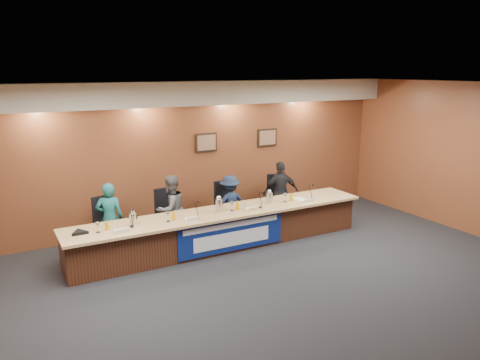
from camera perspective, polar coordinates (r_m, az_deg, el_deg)
The scene contains 40 objects.
floor at distance 7.53m, azimuth 6.30°, elevation -13.95°, with size 10.00×10.00×0.00m, color black.
ceiling at distance 6.70m, azimuth 7.01°, elevation 11.16°, with size 10.00×8.00×0.04m, color silver.
wall_back at distance 10.38m, azimuth -6.20°, elevation 3.06°, with size 10.00×0.04×3.20m, color brown.
soffit at distance 10.00m, azimuth -5.84°, elevation 10.47°, with size 10.00×0.50×0.50m, color beige.
dais_body at distance 9.29m, azimuth -2.18°, elevation -6.10°, with size 6.00×0.80×0.70m, color #3E1E11.
dais_top at distance 9.13m, azimuth -2.06°, elevation -3.97°, with size 6.10×0.95×0.05m, color tan.
banner at distance 8.93m, azimuth -0.98°, elevation -6.70°, with size 2.20×0.02×0.65m, color navy.
banner_text_upper at distance 8.86m, azimuth -0.95°, elevation -5.51°, with size 2.00×0.01×0.10m, color silver.
banner_text_lower at distance 8.95m, azimuth -0.94°, elevation -7.20°, with size 1.60×0.01×0.28m, color silver.
wall_photo_left at distance 10.47m, azimuth -4.15°, elevation 4.58°, with size 0.52×0.04×0.42m, color black.
wall_photo_right at distance 11.22m, azimuth 3.32°, elevation 5.19°, with size 0.52×0.04×0.42m, color black.
panelist_a at distance 9.19m, azimuth -15.60°, elevation -4.55°, with size 0.51×0.33×1.39m, color #155655.
panelist_b at distance 9.51m, azimuth -8.41°, elevation -3.55°, with size 0.68×0.53×1.40m, color #4E4F54.
panelist_c at distance 10.05m, azimuth -1.23°, elevation -2.93°, with size 0.81×0.46×1.25m, color #141F38.
panelist_d at distance 10.67m, azimuth 4.99°, elevation -1.52°, with size 0.83×0.35×1.42m, color black.
office_chair_a at distance 9.35m, azimuth -15.66°, elevation -5.64°, with size 0.48×0.48×0.08m, color black.
office_chair_b at distance 9.67m, azimuth -8.58°, elevation -4.64°, with size 0.48×0.48×0.08m, color black.
office_chair_c at distance 10.18m, azimuth -1.48°, elevation -3.56°, with size 0.48×0.48×0.08m, color black.
office_chair_d at distance 10.81m, azimuth 4.67°, elevation -2.58°, with size 0.48×0.48×0.08m, color black.
nameplate_a at distance 8.19m, azimuth -14.15°, elevation -5.95°, with size 0.24×0.06×0.09m, color white.
microphone_a at distance 8.44m, azimuth -13.06°, elevation -5.55°, with size 0.07×0.07×0.02m, color black.
juice_glass_a at distance 8.37m, azimuth -15.92°, elevation -5.41°, with size 0.06×0.06×0.15m, color #E39300.
water_glass_a at distance 8.28m, azimuth -16.95°, elevation -5.58°, with size 0.08×0.08×0.18m, color silver.
nameplate_b at distance 8.59m, azimuth -5.80°, elevation -4.68°, with size 0.24×0.06×0.09m, color white.
microphone_b at distance 8.76m, azimuth -5.36°, elevation -4.55°, with size 0.07×0.07×0.02m, color black.
juice_glass_b at distance 8.65m, azimuth -8.13°, elevation -4.40°, with size 0.06×0.06×0.15m, color #E39300.
water_glass_b at distance 8.58m, azimuth -8.78°, elevation -4.47°, with size 0.08×0.08×0.18m, color silver.
nameplate_c at distance 9.16m, azimuth 1.64°, elevation -3.46°, with size 0.24×0.06×0.09m, color white.
microphone_c at distance 9.35m, azimuth 2.40°, elevation -3.33°, with size 0.07×0.07×0.02m, color black.
juice_glass_c at distance 9.16m, azimuth -0.31°, elevation -3.25°, with size 0.06×0.06×0.15m, color #E39300.
water_glass_c at distance 9.13m, azimuth -0.99°, elevation -3.21°, with size 0.08×0.08×0.18m, color silver.
nameplate_d at distance 9.82m, azimuth 8.35°, elevation -2.42°, with size 0.24×0.06×0.09m, color white.
microphone_d at distance 10.05m, azimuth 8.44°, elevation -2.26°, with size 0.07×0.07×0.02m, color black.
juice_glass_d at distance 9.85m, azimuth 6.30°, elevation -2.13°, with size 0.06×0.06×0.15m, color #E39300.
water_glass_d at distance 9.76m, azimuth 5.53°, elevation -2.16°, with size 0.08×0.08×0.18m, color silver.
carafe_left at distance 8.51m, azimuth -12.95°, elevation -4.69°, with size 0.13×0.13×0.22m, color silver.
carafe_mid at distance 9.07m, azimuth -2.61°, elevation -3.11°, with size 0.13×0.13×0.25m, color silver.
carafe_right at distance 9.66m, azimuth 3.59°, elevation -2.19°, with size 0.13×0.13×0.22m, color silver.
speakerphone at distance 8.34m, azimuth -18.98°, elevation -6.06°, with size 0.32×0.32×0.05m, color black.
paper_stack at distance 10.03m, azimuth 7.35°, elevation -2.31°, with size 0.22×0.30×0.01m, color white.
Camera 1 is at (-3.90, -5.44, 3.45)m, focal length 35.00 mm.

